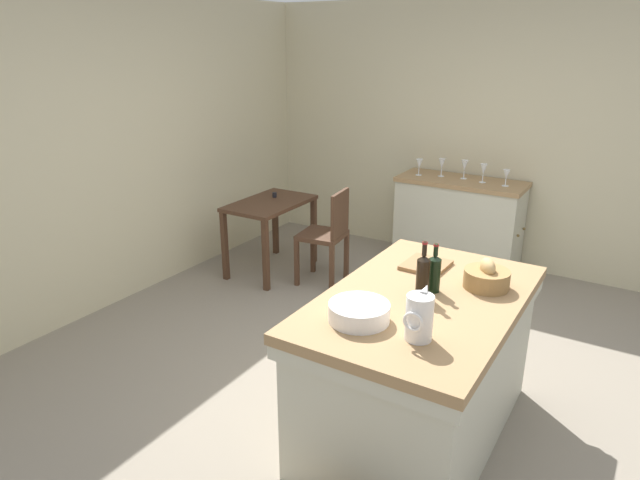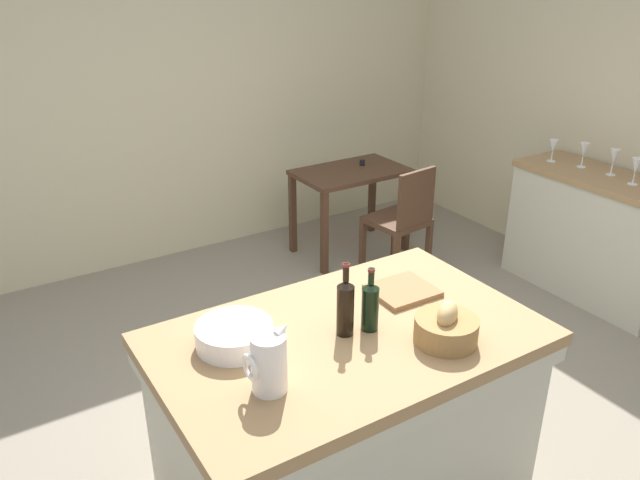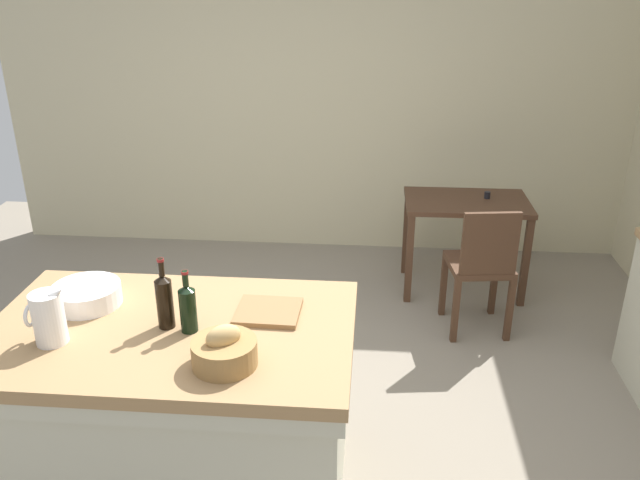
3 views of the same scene
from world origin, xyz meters
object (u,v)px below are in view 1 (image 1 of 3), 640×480
wine_glass_right (442,164)px  wine_glass_far_right (419,164)px  wooden_chair (328,233)px  wine_glass_left (484,170)px  pitcher (419,317)px  wash_bowl (359,312)px  cutting_board (426,265)px  bread_basket (487,277)px  wine_glass_far_left (506,175)px  wine_bottle_amber (423,275)px  wine_glass_middle (465,166)px  writing_desk (270,213)px  island_table (419,361)px  wine_bottle_dark (434,272)px  side_cabinet (458,223)px

wine_glass_right → wine_glass_far_right: 0.22m
wooden_chair → wine_glass_left: 1.62m
pitcher → wash_bowl: pitcher is taller
cutting_board → bread_basket: bearing=-104.8°
pitcher → wine_glass_far_left: pitcher is taller
wine_bottle_amber → wine_glass_left: size_ratio=1.76×
bread_basket → wine_glass_middle: (2.40, 0.93, 0.08)m
writing_desk → island_table: bearing=-125.1°
wooden_chair → wash_bowl: bearing=-145.3°
wine_bottle_dark → wash_bowl: bearing=160.4°
wine_bottle_dark → island_table: bearing=168.8°
wine_glass_middle → wine_glass_far_right: size_ratio=1.12×
bread_basket → wine_glass_middle: size_ratio=1.39×
pitcher → wine_glass_middle: (3.15, 0.83, 0.03)m
writing_desk → wine_bottle_dark: bearing=-123.1°
wooden_chair → wine_glass_far_left: bearing=-52.0°
writing_desk → wine_glass_far_right: 1.58m
wine_glass_far_left → wine_glass_middle: wine_glass_middle is taller
wine_bottle_amber → wine_glass_middle: 2.79m
writing_desk → wine_bottle_dark: 2.70m
side_cabinet → bread_basket: 2.58m
side_cabinet → wine_glass_right: 0.62m
island_table → side_cabinet: 2.74m
side_cabinet → wooden_chair: bearing=139.9°
wash_bowl → writing_desk: bearing=45.8°
wine_glass_right → side_cabinet: bearing=-96.6°
island_table → wine_bottle_amber: 0.54m
island_table → cutting_board: size_ratio=5.64×
island_table → wine_bottle_amber: size_ratio=4.94×
pitcher → wine_bottle_amber: wine_bottle_amber is taller
writing_desk → wash_bowl: wash_bowl is taller
wine_bottle_dark → wine_glass_far_right: 2.76m
wine_glass_left → wine_glass_far_right: wine_glass_left is taller
wine_bottle_amber → wine_glass_middle: (2.71, 0.67, 0.02)m
island_table → cutting_board: 0.61m
wine_glass_left → wine_glass_middle: wine_glass_middle is taller
side_cabinet → wooden_chair: wooden_chair is taller
island_table → wine_bottle_dark: wine_bottle_dark is taller
wine_glass_far_right → wine_glass_middle: bearing=-78.1°
writing_desk → wine_glass_left: 2.10m
pitcher → wine_glass_far_right: 3.31m
wine_glass_far_left → wooden_chair: bearing=128.0°
island_table → wine_glass_far_right: size_ratio=9.63×
island_table → wine_glass_far_right: wine_glass_far_right is taller
side_cabinet → bread_basket: bread_basket is taller
writing_desk → wine_glass_middle: bearing=-53.4°
cutting_board → wine_glass_middle: bearing=12.9°
pitcher → wash_bowl: bearing=87.4°
island_table → wooden_chair: wooden_chair is taller
bread_basket → wine_glass_left: bearing=17.2°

